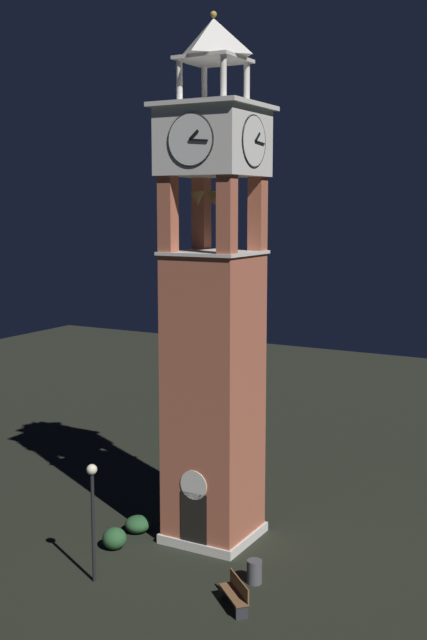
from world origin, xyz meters
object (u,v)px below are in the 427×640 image
(clock_tower, at_px, (213,328))
(park_bench, at_px, (236,593))
(trash_bin, at_px, (254,572))
(lamp_post, at_px, (93,501))

(clock_tower, bearing_deg, park_bench, -53.47)
(clock_tower, distance_m, park_bench, 9.41)
(clock_tower, distance_m, trash_bin, 8.72)
(park_bench, bearing_deg, clock_tower, 126.53)
(lamp_post, bearing_deg, clock_tower, 71.12)
(clock_tower, xyz_separation_m, trash_bin, (3.04, -2.61, -7.75))
(lamp_post, distance_m, trash_bin, 5.96)
(lamp_post, xyz_separation_m, trash_bin, (4.81, 2.55, -2.44))
(clock_tower, relative_size, lamp_post, 4.70)
(park_bench, bearing_deg, trash_bin, 96.78)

